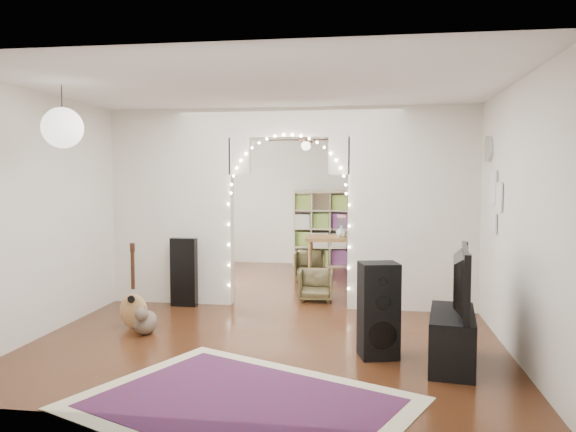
# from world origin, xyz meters

# --- Properties ---
(floor) EXTENTS (7.50, 7.50, 0.00)m
(floor) POSITION_xyz_m (0.00, 0.00, 0.00)
(floor) COLOR black
(floor) RESTS_ON ground
(ceiling) EXTENTS (5.00, 7.50, 0.02)m
(ceiling) POSITION_xyz_m (0.00, 0.00, 2.70)
(ceiling) COLOR white
(ceiling) RESTS_ON wall_back
(wall_back) EXTENTS (5.00, 0.02, 2.70)m
(wall_back) POSITION_xyz_m (0.00, 3.75, 1.35)
(wall_back) COLOR silver
(wall_back) RESTS_ON floor
(wall_front) EXTENTS (5.00, 0.02, 2.70)m
(wall_front) POSITION_xyz_m (0.00, -3.75, 1.35)
(wall_front) COLOR silver
(wall_front) RESTS_ON floor
(wall_left) EXTENTS (0.02, 7.50, 2.70)m
(wall_left) POSITION_xyz_m (-2.50, 0.00, 1.35)
(wall_left) COLOR silver
(wall_left) RESTS_ON floor
(wall_right) EXTENTS (0.02, 7.50, 2.70)m
(wall_right) POSITION_xyz_m (2.50, 0.00, 1.35)
(wall_right) COLOR silver
(wall_right) RESTS_ON floor
(divider_wall) EXTENTS (5.00, 0.20, 2.70)m
(divider_wall) POSITION_xyz_m (0.00, 0.00, 1.42)
(divider_wall) COLOR silver
(divider_wall) RESTS_ON floor
(fairy_lights) EXTENTS (1.64, 0.04, 1.60)m
(fairy_lights) POSITION_xyz_m (0.00, -0.13, 1.55)
(fairy_lights) COLOR #FFEABF
(fairy_lights) RESTS_ON divider_wall
(window) EXTENTS (0.04, 1.20, 1.40)m
(window) POSITION_xyz_m (-2.47, 1.80, 1.50)
(window) COLOR white
(window) RESTS_ON wall_left
(wall_clock) EXTENTS (0.03, 0.31, 0.31)m
(wall_clock) POSITION_xyz_m (2.48, -0.60, 2.10)
(wall_clock) COLOR white
(wall_clock) RESTS_ON wall_right
(picture_frames) EXTENTS (0.02, 0.50, 0.70)m
(picture_frames) POSITION_xyz_m (2.48, -1.00, 1.50)
(picture_frames) COLOR white
(picture_frames) RESTS_ON wall_right
(paper_lantern) EXTENTS (0.40, 0.40, 0.40)m
(paper_lantern) POSITION_xyz_m (-1.90, -2.40, 2.25)
(paper_lantern) COLOR white
(paper_lantern) RESTS_ON ceiling
(ceiling_fan) EXTENTS (1.10, 1.10, 0.30)m
(ceiling_fan) POSITION_xyz_m (0.00, 2.00, 2.40)
(ceiling_fan) COLOR #C58441
(ceiling_fan) RESTS_ON ceiling
(area_rug) EXTENTS (3.02, 2.72, 0.02)m
(area_rug) POSITION_xyz_m (0.12, -3.40, 0.01)
(area_rug) COLOR maroon
(area_rug) RESTS_ON floor
(guitar_case) EXTENTS (0.36, 0.14, 0.94)m
(guitar_case) POSITION_xyz_m (-1.42, -0.25, 0.47)
(guitar_case) COLOR black
(guitar_case) RESTS_ON floor
(acoustic_guitar) EXTENTS (0.34, 0.12, 0.85)m
(acoustic_guitar) POSITION_xyz_m (-1.63, -1.43, 0.37)
(acoustic_guitar) COLOR #AE7A45
(acoustic_guitar) RESTS_ON floor
(tabby_cat) EXTENTS (0.28, 0.56, 0.37)m
(tabby_cat) POSITION_xyz_m (-1.40, -1.66, 0.15)
(tabby_cat) COLOR brown
(tabby_cat) RESTS_ON floor
(floor_speaker) EXTENTS (0.43, 0.40, 0.94)m
(floor_speaker) POSITION_xyz_m (1.18, -2.08, 0.47)
(floor_speaker) COLOR black
(floor_speaker) RESTS_ON floor
(media_console) EXTENTS (0.53, 1.04, 0.50)m
(media_console) POSITION_xyz_m (1.87, -2.21, 0.25)
(media_console) COLOR black
(media_console) RESTS_ON floor
(tv) EXTENTS (0.28, 1.08, 0.62)m
(tv) POSITION_xyz_m (1.87, -2.21, 0.81)
(tv) COLOR black
(tv) RESTS_ON media_console
(bookcase) EXTENTS (1.50, 0.68, 1.49)m
(bookcase) POSITION_xyz_m (0.32, 3.50, 0.75)
(bookcase) COLOR beige
(bookcase) RESTS_ON floor
(dining_table) EXTENTS (1.25, 0.88, 0.76)m
(dining_table) POSITION_xyz_m (0.61, 1.96, 0.68)
(dining_table) COLOR brown
(dining_table) RESTS_ON floor
(flower_vase) EXTENTS (0.20, 0.20, 0.19)m
(flower_vase) POSITION_xyz_m (0.61, 1.96, 0.85)
(flower_vase) COLOR white
(flower_vase) RESTS_ON dining_table
(dining_chair_left) EXTENTS (0.57, 0.58, 0.49)m
(dining_chair_left) POSITION_xyz_m (0.07, 2.00, 0.25)
(dining_chair_left) COLOR #4E4527
(dining_chair_left) RESTS_ON floor
(dining_chair_right) EXTENTS (0.50, 0.51, 0.45)m
(dining_chair_right) POSITION_xyz_m (0.34, 0.35, 0.22)
(dining_chair_right) COLOR #4E4527
(dining_chair_right) RESTS_ON floor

